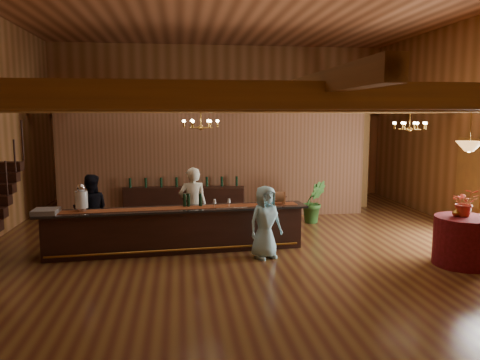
{
  "coord_description": "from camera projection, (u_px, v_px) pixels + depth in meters",
  "views": [
    {
      "loc": [
        -1.53,
        -10.16,
        3.0
      ],
      "look_at": [
        -0.12,
        0.76,
        1.48
      ],
      "focal_mm": 35.0,
      "sensor_mm": 36.0,
      "label": 1
    }
  ],
  "objects": [
    {
      "name": "floor",
      "position": [
        249.0,
        249.0,
        10.59
      ],
      "size": [
        14.0,
        14.0,
        0.0
      ],
      "primitive_type": "plane",
      "color": "brown",
      "rests_on": "ground"
    },
    {
      "name": "wall_back",
      "position": [
        221.0,
        122.0,
        17.08
      ],
      "size": [
        12.0,
        0.1,
        5.5
      ],
      "primitive_type": "cube",
      "color": "#955F36",
      "rests_on": "floor"
    },
    {
      "name": "wall_front",
      "position": [
        396.0,
        151.0,
        3.33
      ],
      "size": [
        12.0,
        0.1,
        5.5
      ],
      "primitive_type": "cube",
      "color": "#955F36",
      "rests_on": "floor"
    },
    {
      "name": "beam_grid",
      "position": [
        247.0,
        105.0,
        10.64
      ],
      "size": [
        11.9,
        13.9,
        0.39
      ],
      "color": "#9B662A",
      "rests_on": "wall_left"
    },
    {
      "name": "support_posts",
      "position": [
        253.0,
        182.0,
        9.87
      ],
      "size": [
        9.2,
        10.2,
        3.2
      ],
      "color": "#9B662A",
      "rests_on": "floor"
    },
    {
      "name": "partition_wall",
      "position": [
        215.0,
        165.0,
        13.75
      ],
      "size": [
        9.0,
        0.18,
        3.1
      ],
      "primitive_type": "cube",
      "color": "brown",
      "rests_on": "floor"
    },
    {
      "name": "window_right_back",
      "position": [
        471.0,
        172.0,
        12.11
      ],
      "size": [
        0.12,
        1.05,
        1.75
      ],
      "primitive_type": "cube",
      "color": "white",
      "rests_on": "wall_right"
    },
    {
      "name": "backroom_boxes",
      "position": [
        217.0,
        189.0,
        15.88
      ],
      "size": [
        4.1,
        0.6,
        1.1
      ],
      "color": "black",
      "rests_on": "floor"
    },
    {
      "name": "tasting_bar",
      "position": [
        177.0,
        230.0,
        10.33
      ],
      "size": [
        5.9,
        1.17,
        0.99
      ],
      "rotation": [
        0.0,
        0.0,
        0.07
      ],
      "color": "black",
      "rests_on": "floor"
    },
    {
      "name": "beverage_dispenser",
      "position": [
        81.0,
        198.0,
        9.88
      ],
      "size": [
        0.26,
        0.26,
        0.6
      ],
      "color": "silver",
      "rests_on": "tasting_bar"
    },
    {
      "name": "glass_rack_tray",
      "position": [
        46.0,
        211.0,
        9.68
      ],
      "size": [
        0.5,
        0.5,
        0.1
      ],
      "primitive_type": "cube",
      "color": "gray",
      "rests_on": "tasting_bar"
    },
    {
      "name": "raffle_drum",
      "position": [
        278.0,
        197.0,
        10.66
      ],
      "size": [
        0.34,
        0.24,
        0.3
      ],
      "color": "brown",
      "rests_on": "tasting_bar"
    },
    {
      "name": "bar_bottle_0",
      "position": [
        185.0,
        200.0,
        10.4
      ],
      "size": [
        0.07,
        0.07,
        0.3
      ],
      "primitive_type": "cylinder",
      "color": "black",
      "rests_on": "tasting_bar"
    },
    {
      "name": "bar_bottle_1",
      "position": [
        188.0,
        200.0,
        10.41
      ],
      "size": [
        0.07,
        0.07,
        0.3
      ],
      "primitive_type": "cylinder",
      "color": "black",
      "rests_on": "tasting_bar"
    },
    {
      "name": "bar_bottle_2",
      "position": [
        200.0,
        200.0,
        10.47
      ],
      "size": [
        0.07,
        0.07,
        0.3
      ],
      "primitive_type": "cylinder",
      "color": "black",
      "rests_on": "tasting_bar"
    },
    {
      "name": "backbar_shelf",
      "position": [
        184.0,
        203.0,
        13.48
      ],
      "size": [
        3.48,
        1.11,
        0.97
      ],
      "primitive_type": "cube",
      "rotation": [
        0.0,
        0.0,
        -0.17
      ],
      "color": "black",
      "rests_on": "floor"
    },
    {
      "name": "round_table",
      "position": [
        463.0,
        241.0,
        9.4
      ],
      "size": [
        1.14,
        1.14,
        0.99
      ],
      "primitive_type": "cylinder",
      "color": "maroon",
      "rests_on": "floor"
    },
    {
      "name": "chandelier_left",
      "position": [
        201.0,
        123.0,
        10.62
      ],
      "size": [
        0.8,
        0.8,
        0.54
      ],
      "color": "#A9782A",
      "rests_on": "beam_grid"
    },
    {
      "name": "chandelier_right",
      "position": [
        410.0,
        125.0,
        11.41
      ],
      "size": [
        0.8,
        0.8,
        0.6
      ],
      "color": "#A9782A",
      "rests_on": "beam_grid"
    },
    {
      "name": "pendant_lamp",
      "position": [
        469.0,
        146.0,
        9.14
      ],
      "size": [
        0.52,
        0.52,
        0.9
      ],
      "color": "#A9782A",
      "rests_on": "beam_grid"
    },
    {
      "name": "bartender",
      "position": [
        193.0,
        205.0,
        11.01
      ],
      "size": [
        0.67,
        0.45,
        1.8
      ],
      "primitive_type": "imported",
      "rotation": [
        0.0,
        0.0,
        3.17
      ],
      "color": "white",
      "rests_on": "floor"
    },
    {
      "name": "staff_second",
      "position": [
        91.0,
        210.0,
        10.83
      ],
      "size": [
        0.85,
        0.68,
        1.66
      ],
      "primitive_type": "imported",
      "rotation": [
        0.0,
        0.0,
        3.21
      ],
      "color": "black",
      "rests_on": "floor"
    },
    {
      "name": "guest",
      "position": [
        265.0,
        222.0,
        9.84
      ],
      "size": [
        0.89,
        0.74,
        1.55
      ],
      "primitive_type": "imported",
      "rotation": [
        0.0,
        0.0,
        0.38
      ],
      "color": "#94D1DF",
      "rests_on": "floor"
    },
    {
      "name": "floor_plant",
      "position": [
        314.0,
        202.0,
        13.12
      ],
      "size": [
        0.67,
        0.54,
        1.21
      ],
      "primitive_type": "imported",
      "rotation": [
        0.0,
        0.0,
        -0.01
      ],
      "color": "#2A5A20",
      "rests_on": "floor"
    },
    {
      "name": "table_flowers",
      "position": [
        465.0,
        202.0,
        9.37
      ],
      "size": [
        0.63,
        0.58,
        0.57
      ],
      "primitive_type": "imported",
      "rotation": [
        0.0,
        0.0,
        -0.33
      ],
      "color": "#AA3620",
      "rests_on": "round_table"
    },
    {
      "name": "table_vase",
      "position": [
        457.0,
        210.0,
        9.37
      ],
      "size": [
        0.16,
        0.16,
        0.27
      ],
      "primitive_type": "imported",
      "rotation": [
        0.0,
        0.0,
        -0.18
      ],
      "color": "#A9782A",
      "rests_on": "round_table"
    }
  ]
}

